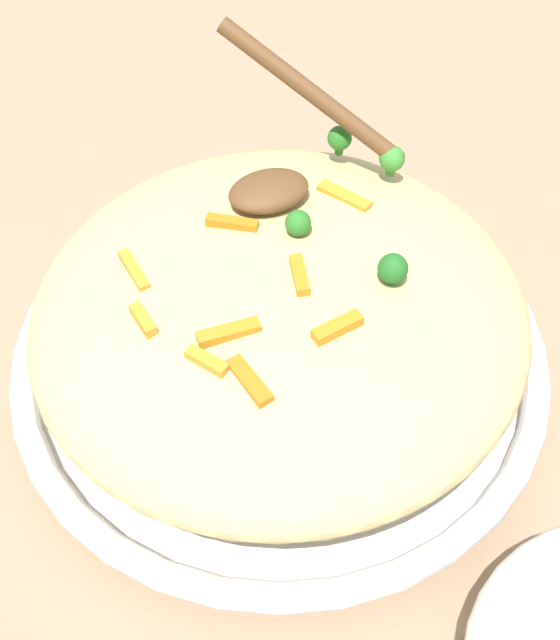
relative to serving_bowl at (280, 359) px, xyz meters
The scene contains 17 objects.
ground_plane 0.02m from the serving_bowl, ahead, with size 2.40×2.40×0.00m, color #9E7F60.
serving_bowl is the anchor object (origin of this frame).
pasta_mound 0.05m from the serving_bowl, ahead, with size 0.33×0.32×0.07m, color #D1BA7A.
carrot_piece_0 0.10m from the serving_bowl, 34.16° to the left, with size 0.04×0.01×0.01m, color orange.
carrot_piece_1 0.12m from the serving_bowl, ahead, with size 0.02×0.01×0.01m, color orange.
carrot_piece_2 0.10m from the serving_bowl, 78.14° to the right, with size 0.03×0.01×0.01m, color orange.
carrot_piece_3 0.09m from the serving_bowl, 145.58° to the left, with size 0.03×0.01×0.01m, color orange.
carrot_piece_4 0.11m from the serving_bowl, 54.77° to the left, with size 0.04×0.01×0.01m, color orange.
carrot_piece_5 0.12m from the serving_bowl, 142.13° to the right, with size 0.04×0.01×0.01m, color orange.
carrot_piece_6 0.10m from the serving_bowl, 105.79° to the left, with size 0.03×0.01×0.01m, color orange.
carrot_piece_7 0.12m from the serving_bowl, 34.65° to the left, with size 0.03×0.01×0.01m, color orange.
carrot_piece_8 0.12m from the serving_bowl, 27.69° to the right, with size 0.04×0.01×0.01m, color orange.
broccoli_floret_0 0.10m from the serving_bowl, 129.46° to the right, with size 0.02×0.02×0.02m.
broccoli_floret_1 0.16m from the serving_bowl, 149.27° to the right, with size 0.02×0.02×0.02m.
broccoli_floret_2 0.12m from the serving_bowl, 156.00° to the left, with size 0.02×0.02×0.02m.
broccoli_floret_3 0.16m from the serving_bowl, 131.01° to the right, with size 0.02×0.02×0.02m.
serving_spoon 0.14m from the serving_bowl, 114.26° to the right, with size 0.13×0.12×0.08m.
Camera 1 is at (0.14, 0.33, 0.50)m, focal length 47.59 mm.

